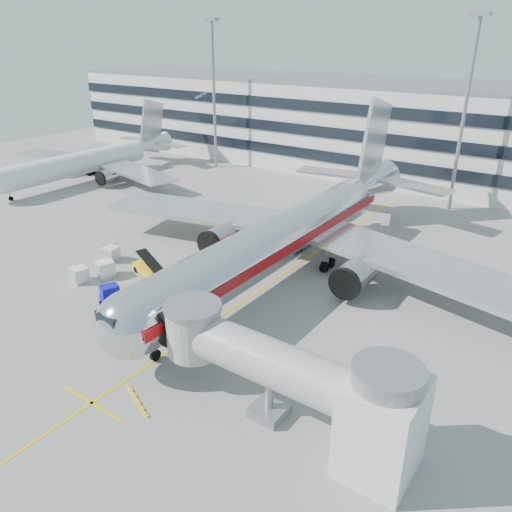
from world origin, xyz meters
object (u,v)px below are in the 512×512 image
Objects in this scene: main_jet at (291,232)px; cargo_container_left at (111,254)px; baggage_tug at (112,300)px; cargo_container_front at (80,275)px; belt_loader at (150,270)px; ramp_worker at (164,285)px; cargo_container_right at (105,269)px.

main_jet is 20.07m from cargo_container_left.
main_jet is at bearing 61.61° from baggage_tug.
main_jet is at bearing 42.90° from cargo_container_front.
belt_loader reaches higher than cargo_container_front.
ramp_worker is at bearing -12.28° from cargo_container_left.
main_jet is 19.51m from cargo_container_right.
cargo_container_left reaches higher than cargo_container_front.
cargo_container_left is (-6.35, 0.18, 0.11)m from belt_loader.
main_jet is 29.98× the size of cargo_container_left.
belt_loader reaches higher than ramp_worker.
ramp_worker is at bearing 69.18° from baggage_tug.
cargo_container_left is 4.07m from cargo_container_right.
baggage_tug is (-8.87, -16.40, -3.29)m from main_jet.
cargo_container_right is 7.62m from ramp_worker.
cargo_container_right is at bearing 62.92° from cargo_container_front.
cargo_container_left is (-17.38, -9.42, -3.45)m from main_jet.
cargo_container_front is (1.58, -5.26, -0.01)m from cargo_container_left.
baggage_tug is 7.02m from cargo_container_right.
main_jet is 18.93m from baggage_tug.
baggage_tug reaches higher than cargo_container_left.
cargo_container_front is (-4.77, -5.08, 0.10)m from belt_loader.
baggage_tug is at bearing -39.35° from cargo_container_left.
cargo_container_left is 0.84× the size of cargo_container_right.
cargo_container_right is 1.05× the size of ramp_worker.
baggage_tug is 1.88× the size of cargo_container_front.
cargo_container_front is 9.24m from ramp_worker.
main_jet is at bearing 28.45° from cargo_container_left.
ramp_worker is (3.97, -2.06, 0.29)m from belt_loader.
baggage_tug reaches higher than cargo_container_front.
cargo_container_front is at bearing -117.08° from cargo_container_right.
cargo_container_left is at bearing 134.26° from ramp_worker.
cargo_container_front is 0.90× the size of ramp_worker.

